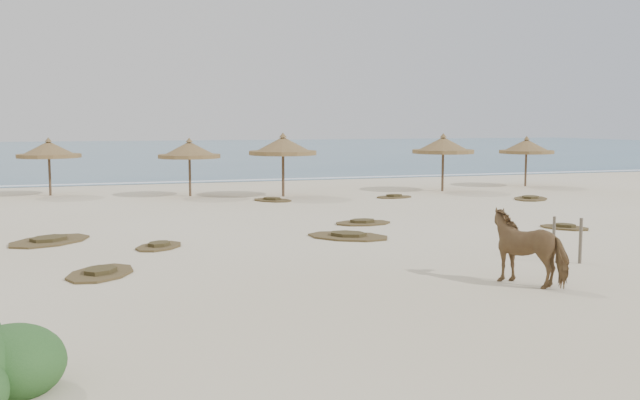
{
  "coord_description": "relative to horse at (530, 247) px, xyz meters",
  "views": [
    {
      "loc": [
        -5.09,
        -18.08,
        3.68
      ],
      "look_at": [
        2.32,
        5.0,
        1.02
      ],
      "focal_mm": 40.0,
      "sensor_mm": 36.0,
      "label": 1
    }
  ],
  "objects": [
    {
      "name": "scrub_10",
      "position": [
        4.56,
        18.02,
        -0.79
      ],
      "size": [
        2.01,
        1.45,
        0.16
      ],
      "rotation": [
        0.0,
        0.0,
        0.13
      ],
      "color": "brown",
      "rests_on": "ground"
    },
    {
      "name": "scrub_5",
      "position": [
        10.46,
        15.32,
        -0.79
      ],
      "size": [
        2.71,
        2.77,
        0.16
      ],
      "rotation": [
        0.0,
        0.0,
        0.84
      ],
      "color": "brown",
      "rests_on": "ground"
    },
    {
      "name": "palapa_6",
      "position": [
        14.26,
        21.43,
        1.4
      ],
      "size": [
        3.19,
        3.19,
        2.89
      ],
      "rotation": [
        0.0,
        0.0,
        -0.04
      ],
      "color": "brown",
      "rests_on": "ground"
    },
    {
      "name": "fence_post_near",
      "position": [
        2.61,
        1.58,
        -0.24
      ],
      "size": [
        0.09,
        0.09,
        1.2
      ],
      "primitive_type": "cylinder",
      "rotation": [
        0.0,
        0.0,
        -0.02
      ],
      "color": "#6C6151",
      "rests_on": "ground"
    },
    {
      "name": "scrub_11",
      "position": [
        -9.35,
        3.97,
        -0.79
      ],
      "size": [
        2.26,
        2.63,
        0.16
      ],
      "rotation": [
        0.0,
        0.0,
        1.13
      ],
      "color": "brown",
      "rests_on": "ground"
    },
    {
      "name": "foam_line",
      "position": [
        -4.37,
        30.29,
        -0.83
      ],
      "size": [
        70.0,
        0.6,
        0.01
      ],
      "primitive_type": "cube",
      "color": "white",
      "rests_on": "ground"
    },
    {
      "name": "ground",
      "position": [
        -4.37,
        4.29,
        -0.84
      ],
      "size": [
        160.0,
        160.0,
        0.0
      ],
      "primitive_type": "plane",
      "color": "beige",
      "rests_on": "ground"
    },
    {
      "name": "scrub_4",
      "position": [
        6.11,
        6.9,
        -0.79
      ],
      "size": [
        1.86,
        2.03,
        0.16
      ],
      "rotation": [
        0.0,
        0.0,
        2.14
      ],
      "color": "brown",
      "rests_on": "ground"
    },
    {
      "name": "palapa_2",
      "position": [
        -11.48,
        24.23,
        1.43
      ],
      "size": [
        3.58,
        3.58,
        2.92
      ],
      "rotation": [
        0.0,
        0.0,
        0.16
      ],
      "color": "brown",
      "rests_on": "ground"
    },
    {
      "name": "palapa_3",
      "position": [
        -4.83,
        21.8,
        1.42
      ],
      "size": [
        3.55,
        3.55,
        2.91
      ],
      "rotation": [
        0.0,
        0.0,
        -0.16
      ],
      "color": "brown",
      "rests_on": "ground"
    },
    {
      "name": "scrub_7",
      "position": [
        -1.46,
        18.44,
        -0.79
      ],
      "size": [
        2.28,
        2.41,
        0.16
      ],
      "rotation": [
        0.0,
        0.0,
        2.23
      ],
      "color": "brown",
      "rests_on": "ground"
    },
    {
      "name": "scrub_1",
      "position": [
        -10.78,
        9.39,
        -0.79
      ],
      "size": [
        3.3,
        3.35,
        0.16
      ],
      "rotation": [
        0.0,
        0.0,
        0.82
      ],
      "color": "brown",
      "rests_on": "ground"
    },
    {
      "name": "scrub_2",
      "position": [
        -7.65,
        7.36,
        -0.79
      ],
      "size": [
        1.98,
        2.12,
        0.16
      ],
      "rotation": [
        0.0,
        0.0,
        0.95
      ],
      "color": "brown",
      "rests_on": "ground"
    },
    {
      "name": "fence_post_far",
      "position": [
        2.41,
        2.42,
        -0.27
      ],
      "size": [
        0.09,
        0.09,
        1.14
      ],
      "primitive_type": "cylinder",
      "rotation": [
        0.0,
        0.0,
        -0.1
      ],
      "color": "#6C6151",
      "rests_on": "ground"
    },
    {
      "name": "horse",
      "position": [
        0.0,
        0.0,
        0.0
      ],
      "size": [
        1.83,
        2.16,
        1.67
      ],
      "primitive_type": "imported",
      "rotation": [
        0.0,
        0.0,
        3.71
      ],
      "color": "brown",
      "rests_on": "ground"
    },
    {
      "name": "scrub_3",
      "position": [
        -0.16,
        10.1,
        -0.79
      ],
      "size": [
        2.09,
        1.36,
        0.16
      ],
      "rotation": [
        0.0,
        0.0,
        3.14
      ],
      "color": "brown",
      "rests_on": "ground"
    },
    {
      "name": "palapa_4",
      "position": [
        -0.45,
        20.24,
        1.62
      ],
      "size": [
        4.23,
        4.23,
        3.16
      ],
      "rotation": [
        0.0,
        0.0,
        -0.3
      ],
      "color": "brown",
      "rests_on": "ground"
    },
    {
      "name": "palapa_5",
      "position": [
        8.36,
        20.29,
        1.56
      ],
      "size": [
        4.33,
        4.33,
        3.09
      ],
      "rotation": [
        0.0,
        0.0,
        0.4
      ],
      "color": "brown",
      "rests_on": "ground"
    },
    {
      "name": "ocean",
      "position": [
        -4.37,
        79.29,
        -0.83
      ],
      "size": [
        200.0,
        100.0,
        0.01
      ],
      "primitive_type": "cube",
      "color": "#29577B",
      "rests_on": "ground"
    },
    {
      "name": "scrub_9",
      "position": [
        -1.71,
        7.4,
        -0.79
      ],
      "size": [
        3.22,
        3.11,
        0.16
      ],
      "rotation": [
        0.0,
        0.0,
        2.43
      ],
      "color": "brown",
      "rests_on": "ground"
    }
  ]
}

